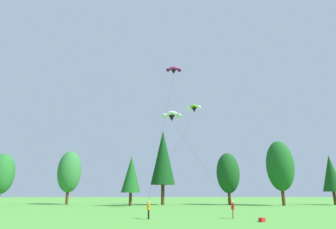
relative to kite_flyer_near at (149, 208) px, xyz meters
name	(u,v)px	position (x,y,z in m)	size (l,w,h in m)	color
treeline_tree_b	(2,174)	(-28.30, 24.28, 4.66)	(4.32, 4.32, 9.33)	#472D19
treeline_tree_c	(69,172)	(-17.85, 29.84, 5.40)	(4.65, 4.65, 10.55)	#472D19
treeline_tree_d	(131,174)	(-4.64, 24.54, 4.59)	(3.56, 3.56, 8.90)	#472D19
treeline_tree_e	(163,157)	(1.20, 27.68, 8.09)	(4.79, 4.79, 14.49)	#472D19
treeline_tree_f	(228,173)	(14.07, 27.76, 5.02)	(4.48, 4.48, 9.92)	#472D19
treeline_tree_g	(280,166)	(23.34, 24.81, 6.20)	(5.00, 5.00, 11.87)	#472D19
treeline_tree_h	(331,173)	(34.30, 27.30, 4.97)	(3.69, 3.69, 9.51)	#472D19
kite_flyer_near	(149,208)	(0.00, 0.00, 0.00)	(0.34, 0.60, 1.69)	black
kite_flyer_mid	(233,208)	(8.25, 0.50, 0.00)	(0.24, 0.57, 1.69)	gray
parafoil_kite_high_magenta	(174,70)	(3.03, 15.67, 21.50)	(4.63, 16.23, 22.01)	#D12893
parafoil_kite_mid_white	(172,116)	(2.75, 18.46, 14.15)	(7.20, 18.63, 14.90)	white
parafoil_kite_far_lime_white	(194,108)	(6.34, 15.68, 14.77)	(7.83, 16.76, 15.19)	#93D633
picnic_cooler	(262,220)	(10.06, -2.45, -0.82)	(0.52, 0.36, 0.34)	red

